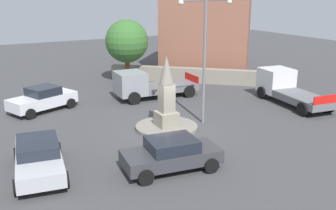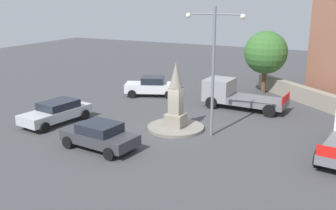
{
  "view_description": "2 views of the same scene",
  "coord_description": "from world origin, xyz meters",
  "px_view_note": "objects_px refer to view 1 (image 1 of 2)",
  "views": [
    {
      "loc": [
        9.49,
        17.66,
        7.28
      ],
      "look_at": [
        0.42,
        0.94,
        1.65
      ],
      "focal_mm": 41.88,
      "sensor_mm": 36.0,
      "label": 1
    },
    {
      "loc": [
        -9.42,
        20.02,
        7.64
      ],
      "look_at": [
        0.77,
        -0.53,
        1.26
      ],
      "focal_mm": 41.95,
      "sensor_mm": 36.0,
      "label": 2
    }
  ],
  "objects_px": {
    "car_white_parked_left": "(43,99)",
    "corner_building": "(208,24)",
    "car_dark_grey_near_island": "(171,153)",
    "truck_grey_far_side": "(146,85)",
    "tree_near_wall": "(127,41)",
    "monument": "(167,95)",
    "truck_white_parked_right": "(286,88)",
    "car_silver_passing": "(39,157)",
    "streetlamp": "(205,46)"
  },
  "relations": [
    {
      "from": "car_white_parked_left",
      "to": "corner_building",
      "type": "relative_size",
      "value": 0.52
    },
    {
      "from": "car_dark_grey_near_island",
      "to": "truck_grey_far_side",
      "type": "height_order",
      "value": "truck_grey_far_side"
    },
    {
      "from": "corner_building",
      "to": "tree_near_wall",
      "type": "xyz_separation_m",
      "value": [
        8.32,
        0.91,
        -0.95
      ]
    },
    {
      "from": "monument",
      "to": "car_white_parked_left",
      "type": "xyz_separation_m",
      "value": [
        5.18,
        -6.55,
        -1.11
      ]
    },
    {
      "from": "monument",
      "to": "truck_white_parked_right",
      "type": "relative_size",
      "value": 0.63
    },
    {
      "from": "car_silver_passing",
      "to": "truck_white_parked_right",
      "type": "distance_m",
      "value": 16.92
    },
    {
      "from": "car_silver_passing",
      "to": "truck_white_parked_right",
      "type": "bearing_deg",
      "value": -169.58
    },
    {
      "from": "monument",
      "to": "car_silver_passing",
      "type": "bearing_deg",
      "value": 17.3
    },
    {
      "from": "streetlamp",
      "to": "truck_white_parked_right",
      "type": "relative_size",
      "value": 1.19
    },
    {
      "from": "car_white_parked_left",
      "to": "tree_near_wall",
      "type": "height_order",
      "value": "tree_near_wall"
    },
    {
      "from": "truck_grey_far_side",
      "to": "truck_white_parked_right",
      "type": "height_order",
      "value": "truck_white_parked_right"
    },
    {
      "from": "car_white_parked_left",
      "to": "corner_building",
      "type": "xyz_separation_m",
      "value": [
        -16.05,
        -5.77,
        3.48
      ]
    },
    {
      "from": "tree_near_wall",
      "to": "streetlamp",
      "type": "bearing_deg",
      "value": 88.7
    },
    {
      "from": "truck_white_parked_right",
      "to": "tree_near_wall",
      "type": "distance_m",
      "value": 12.87
    },
    {
      "from": "car_dark_grey_near_island",
      "to": "tree_near_wall",
      "type": "distance_m",
      "value": 16.82
    },
    {
      "from": "car_silver_passing",
      "to": "corner_building",
      "type": "distance_m",
      "value": 23.39
    },
    {
      "from": "streetlamp",
      "to": "car_dark_grey_near_island",
      "type": "distance_m",
      "value": 7.28
    },
    {
      "from": "tree_near_wall",
      "to": "car_dark_grey_near_island",
      "type": "bearing_deg",
      "value": 73.4
    },
    {
      "from": "streetlamp",
      "to": "monument",
      "type": "bearing_deg",
      "value": -2.45
    },
    {
      "from": "truck_grey_far_side",
      "to": "tree_near_wall",
      "type": "xyz_separation_m",
      "value": [
        -0.85,
        -5.29,
        2.36
      ]
    },
    {
      "from": "truck_grey_far_side",
      "to": "corner_building",
      "type": "height_order",
      "value": "corner_building"
    },
    {
      "from": "car_silver_passing",
      "to": "streetlamp",
      "type": "bearing_deg",
      "value": -167.29
    },
    {
      "from": "tree_near_wall",
      "to": "car_white_parked_left",
      "type": "bearing_deg",
      "value": 32.17
    },
    {
      "from": "car_white_parked_left",
      "to": "truck_grey_far_side",
      "type": "xyz_separation_m",
      "value": [
        -6.88,
        0.42,
        0.17
      ]
    },
    {
      "from": "truck_white_parked_right",
      "to": "corner_building",
      "type": "distance_m",
      "value": 12.01
    },
    {
      "from": "car_silver_passing",
      "to": "car_white_parked_left",
      "type": "xyz_separation_m",
      "value": [
        -1.94,
        -8.77,
        0.04
      ]
    },
    {
      "from": "car_dark_grey_near_island",
      "to": "tree_near_wall",
      "type": "height_order",
      "value": "tree_near_wall"
    },
    {
      "from": "monument",
      "to": "tree_near_wall",
      "type": "relative_size",
      "value": 0.76
    },
    {
      "from": "monument",
      "to": "truck_grey_far_side",
      "type": "bearing_deg",
      "value": -105.48
    },
    {
      "from": "corner_building",
      "to": "monument",
      "type": "bearing_deg",
      "value": 48.6
    },
    {
      "from": "car_dark_grey_near_island",
      "to": "tree_near_wall",
      "type": "xyz_separation_m",
      "value": [
        -4.75,
        -15.93,
        2.57
      ]
    },
    {
      "from": "streetlamp",
      "to": "truck_white_parked_right",
      "type": "bearing_deg",
      "value": -172.61
    },
    {
      "from": "truck_grey_far_side",
      "to": "corner_building",
      "type": "bearing_deg",
      "value": -145.95
    },
    {
      "from": "streetlamp",
      "to": "car_dark_grey_near_island",
      "type": "xyz_separation_m",
      "value": [
        4.49,
        4.42,
        -3.65
      ]
    },
    {
      "from": "truck_grey_far_side",
      "to": "corner_building",
      "type": "relative_size",
      "value": 0.68
    },
    {
      "from": "monument",
      "to": "streetlamp",
      "type": "distance_m",
      "value": 3.38
    },
    {
      "from": "streetlamp",
      "to": "car_silver_passing",
      "type": "distance_m",
      "value": 10.31
    },
    {
      "from": "corner_building",
      "to": "truck_white_parked_right",
      "type": "bearing_deg",
      "value": 83.33
    },
    {
      "from": "car_dark_grey_near_island",
      "to": "corner_building",
      "type": "distance_m",
      "value": 21.6
    },
    {
      "from": "car_silver_passing",
      "to": "car_dark_grey_near_island",
      "type": "height_order",
      "value": "car_dark_grey_near_island"
    },
    {
      "from": "truck_white_parked_right",
      "to": "corner_building",
      "type": "relative_size",
      "value": 0.71
    },
    {
      "from": "monument",
      "to": "tree_near_wall",
      "type": "height_order",
      "value": "tree_near_wall"
    },
    {
      "from": "car_white_parked_left",
      "to": "truck_white_parked_right",
      "type": "xyz_separation_m",
      "value": [
        -14.7,
        5.71,
        0.21
      ]
    },
    {
      "from": "car_silver_passing",
      "to": "tree_near_wall",
      "type": "distance_m",
      "value": 16.91
    },
    {
      "from": "car_white_parked_left",
      "to": "truck_grey_far_side",
      "type": "height_order",
      "value": "truck_grey_far_side"
    },
    {
      "from": "car_white_parked_left",
      "to": "tree_near_wall",
      "type": "distance_m",
      "value": 9.48
    },
    {
      "from": "monument",
      "to": "car_silver_passing",
      "type": "distance_m",
      "value": 7.55
    },
    {
      "from": "car_silver_passing",
      "to": "car_dark_grey_near_island",
      "type": "distance_m",
      "value": 5.43
    },
    {
      "from": "car_silver_passing",
      "to": "car_white_parked_left",
      "type": "distance_m",
      "value": 8.98
    },
    {
      "from": "car_dark_grey_near_island",
      "to": "truck_white_parked_right",
      "type": "xyz_separation_m",
      "value": [
        -11.72,
        -5.36,
        0.26
      ]
    }
  ]
}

